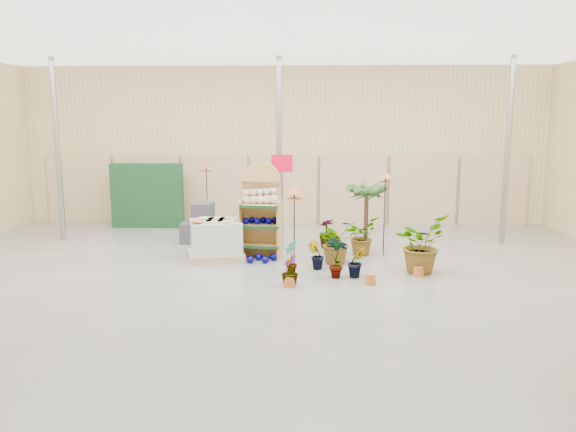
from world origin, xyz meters
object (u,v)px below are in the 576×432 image
at_px(pallet_stack, 216,239).
at_px(potted_plant_2, 337,241).
at_px(bird_table_front, 294,193).
at_px(display_shelf, 261,214).

distance_m(pallet_stack, potted_plant_2, 2.64).
distance_m(pallet_stack, bird_table_front, 2.20).
bearing_deg(bird_table_front, potted_plant_2, 27.21).
distance_m(display_shelf, pallet_stack, 1.13).
xyz_separation_m(display_shelf, bird_table_front, (0.77, -0.97, 0.60)).
xyz_separation_m(pallet_stack, potted_plant_2, (2.62, -0.28, 0.04)).
height_order(display_shelf, potted_plant_2, display_shelf).
relative_size(display_shelf, potted_plant_2, 2.25).
relative_size(pallet_stack, potted_plant_2, 1.47).
relative_size(display_shelf, pallet_stack, 1.53).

